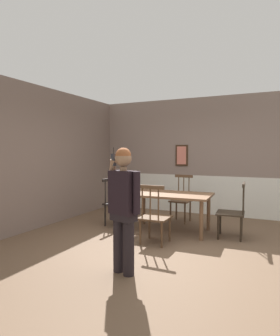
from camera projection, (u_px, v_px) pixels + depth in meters
ground_plane at (166, 247)px, 4.81m from camera, size 6.20×6.20×0.00m
room_back_partition at (206, 158)px, 7.27m from camera, size 5.62×0.17×2.89m
room_left_partition at (35, 157)px, 5.92m from camera, size 0.13×5.64×2.89m
dining_table at (170, 198)px, 5.72m from camera, size 1.62×0.99×0.74m
chair_near_window at (154, 216)px, 4.95m from camera, size 0.48×0.48×1.01m
chair_by_doorway at (233, 212)px, 5.27m from camera, size 0.51×0.51×1.00m
chair_at_table_head at (116, 202)px, 6.19m from camera, size 0.49×0.49×0.99m
chair_opposite_corner at (181, 200)px, 6.50m from camera, size 0.44×0.44×1.03m
person_figure at (124, 203)px, 3.71m from camera, size 0.51×0.29×1.61m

